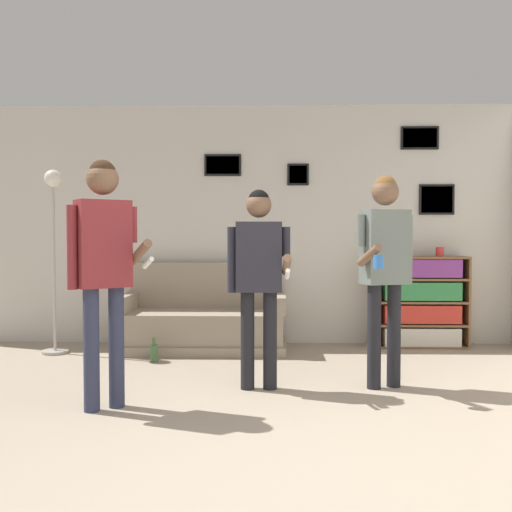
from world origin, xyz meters
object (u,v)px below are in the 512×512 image
Objects in this scene: floor_lamp at (54,235)px; drinking_cup at (440,252)px; bottle_on_floor at (154,353)px; bookshelf at (420,302)px; person_player_foreground_center at (259,268)px; person_player_foreground_left at (103,255)px; couch at (204,322)px; person_watcher_holding_cup at (385,257)px.

floor_lamp reaches higher than drinking_cup.
bottle_on_floor is (1.12, -0.39, -1.14)m from floor_lamp.
drinking_cup reaches higher than bookshelf.
bottle_on_floor is (-2.78, -0.82, -0.40)m from bookshelf.
bookshelf is 2.54m from person_player_foreground_center.
floor_lamp is at bearing 119.45° from person_player_foreground_left.
person_player_foreground_center is at bearing -32.02° from floor_lamp.
person_player_foreground_left reaches higher than couch.
bottle_on_floor is at bearing -163.51° from bookshelf.
bookshelf is at bearing 66.62° from person_watcher_holding_cup.
person_player_foreground_left is at bearing -152.88° from person_player_foreground_center.
couch is at bearing 111.44° from person_player_foreground_center.
couch is at bearing 137.02° from person_watcher_holding_cup.
person_player_foreground_center reaches higher than drinking_cup.
person_watcher_holding_cup is (2.09, 0.62, -0.04)m from person_player_foreground_left.
person_player_foreground_center is 2.64m from drinking_cup.
bottle_on_floor is at bearing 137.37° from person_player_foreground_center.
couch is 1.00× the size of person_player_foreground_left.
floor_lamp is 1.09× the size of person_player_foreground_left.
floor_lamp is 2.55m from person_player_foreground_center.
person_watcher_holding_cup reaches higher than person_player_foreground_center.
person_player_foreground_center is (-1.75, -1.77, 0.47)m from bookshelf.
person_player_foreground_center is 6.73× the size of bottle_on_floor.
bookshelf is 0.57× the size of person_player_foreground_left.
person_player_foreground_left is at bearing -60.55° from floor_lamp.
bookshelf is 3.71m from person_player_foreground_left.
person_watcher_holding_cup is (1.01, 0.06, 0.08)m from person_player_foreground_center.
bookshelf reaches higher than bottle_on_floor.
person_player_foreground_left is at bearing -140.54° from bookshelf.
bookshelf is 0.63× the size of person_player_foreground_center.
person_watcher_holding_cup is (1.63, -1.52, 0.75)m from couch.
drinking_cup is (2.99, 0.82, 0.96)m from bottle_on_floor.
person_player_foreground_center is at bearing -68.56° from couch.
bottle_on_floor is (-2.04, 0.89, -0.96)m from person_watcher_holding_cup.
person_watcher_holding_cup reaches higher than bottle_on_floor.
bookshelf is at bearing 39.46° from person_player_foreground_left.
person_player_foreground_center is 0.93× the size of person_watcher_holding_cup.
floor_lamp is 1.64m from bottle_on_floor.
person_player_foreground_left reaches higher than drinking_cup.
floor_lamp is at bearing -173.70° from bookshelf.
person_player_foreground_left reaches higher than bookshelf.
floor_lamp reaches higher than couch.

